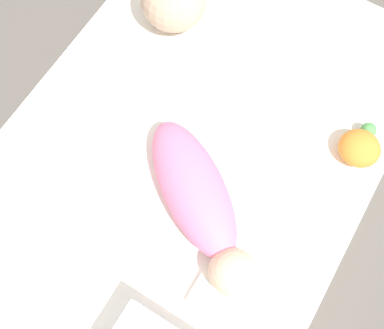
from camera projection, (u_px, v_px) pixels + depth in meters
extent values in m
plane|color=#514C47|center=(191.00, 168.00, 1.53)|extent=(12.00, 12.00, 0.00)
cube|color=white|center=(191.00, 158.00, 1.45)|extent=(1.56, 1.07, 0.18)
cube|color=white|center=(233.00, 290.00, 1.21)|extent=(0.18, 0.19, 0.02)
ellipsoid|color=pink|center=(193.00, 188.00, 1.25)|extent=(0.39, 0.46, 0.12)
sphere|color=#DBB293|center=(233.00, 272.00, 1.17)|extent=(0.13, 0.13, 0.13)
ellipsoid|color=orange|center=(359.00, 148.00, 1.32)|extent=(0.12, 0.12, 0.08)
sphere|color=#4C934C|center=(368.00, 130.00, 1.34)|extent=(0.05, 0.05, 0.05)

